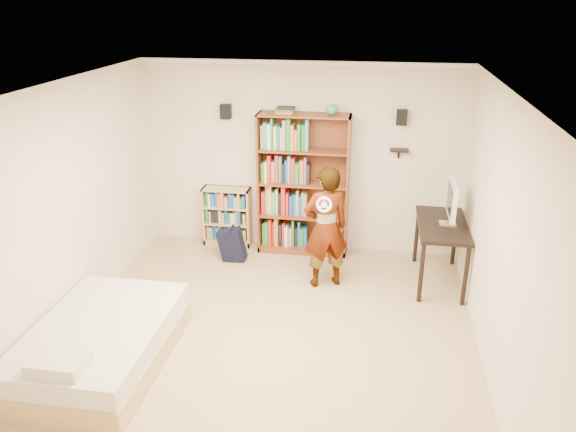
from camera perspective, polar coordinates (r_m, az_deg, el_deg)
name	(u,v)px	position (r m, az deg, el deg)	size (l,w,h in m)	color
ground	(269,339)	(6.31, -1.95, -12.37)	(4.50, 5.00, 0.01)	tan
room_shell	(267,187)	(5.52, -2.19, 2.94)	(4.52, 5.02, 2.71)	silver
crown_molding	(265,94)	(5.29, -2.33, 12.29)	(4.50, 5.00, 0.06)	white
speaker_left	(226,112)	(7.95, -6.34, 10.50)	(0.14, 0.12, 0.20)	black
speaker_right	(402,117)	(7.68, 11.48, 9.80)	(0.14, 0.12, 0.20)	black
wall_shelf	(399,150)	(7.79, 11.23, 6.58)	(0.25, 0.16, 0.03)	black
tall_bookshelf	(303,185)	(7.91, 1.55, 3.13)	(1.27, 0.37, 2.02)	brown
low_bookshelf	(227,216)	(8.37, -6.18, -0.05)	(0.71, 0.26, 0.88)	tan
computer_desk	(439,253)	(7.51, 15.13, -3.64)	(0.61, 1.21, 0.83)	black
imac	(450,204)	(7.23, 16.11, 1.22)	(0.11, 0.56, 0.56)	white
daybed	(101,339)	(6.10, -18.51, -11.73)	(1.26, 1.94, 0.57)	beige
person	(326,228)	(7.05, 3.85, -1.19)	(0.58, 0.38, 1.59)	black
wii_wheel	(324,205)	(6.61, 3.69, 1.16)	(0.19, 0.19, 0.03)	white
navy_bag	(232,244)	(7.93, -5.73, -2.87)	(0.36, 0.23, 0.49)	black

